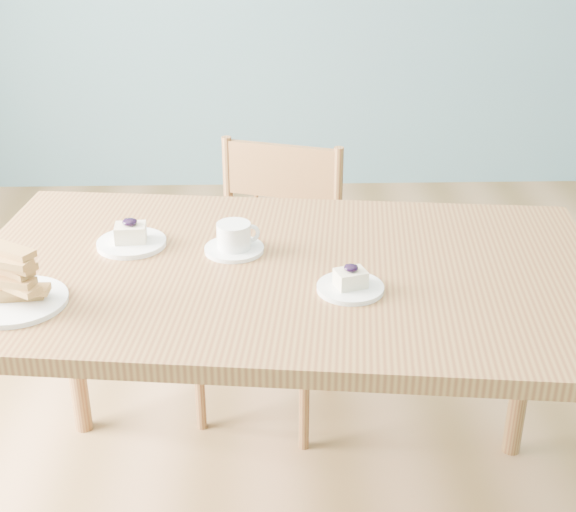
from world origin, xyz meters
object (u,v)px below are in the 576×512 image
Objects in this scene: dining_chair at (270,284)px; coffee_cup at (234,239)px; cheesecake_plate_far at (131,239)px; cheesecake_plate_near at (350,284)px; dining_table at (283,296)px; biscotti_plate at (13,285)px.

dining_chair is 0.63m from coffee_cup.
cheesecake_plate_near is at bearing -25.45° from cheesecake_plate_far.
dining_table is 7.18× the size of biscotti_plate.
biscotti_plate is (-0.56, -0.74, 0.40)m from dining_chair.
coffee_cup reaches higher than dining_table.
cheesecake_plate_far is 1.18× the size of coffee_cup.
biscotti_plate reaches higher than coffee_cup.
dining_chair is 5.89× the size of cheesecake_plate_near.
cheesecake_plate_far is 0.27m from coffee_cup.
dining_chair reaches higher than dining_table.
cheesecake_plate_far is at bearing 54.60° from biscotti_plate.
dining_chair is at bearing 65.55° from coffee_cup.
biscotti_plate is (-0.59, -0.17, 0.13)m from dining_table.
cheesecake_plate_near is at bearing 3.24° from biscotti_plate.
dining_table is 9.23× the size of cheesecake_plate_far.
dining_table is at bearing -51.46° from coffee_cup.
biscotti_plate is (-0.21, -0.29, 0.03)m from cheesecake_plate_far.
biscotti_plate reaches higher than dining_chair.
coffee_cup is (-0.27, 0.21, 0.02)m from cheesecake_plate_near.
dining_chair is 5.15× the size of cheesecake_plate_far.
biscotti_plate is at bearing -125.40° from cheesecake_plate_far.
cheesecake_plate_near is 1.03× the size of coffee_cup.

